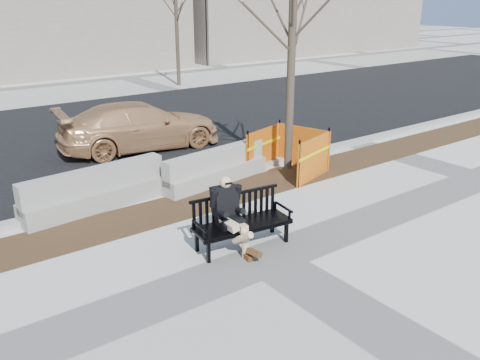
% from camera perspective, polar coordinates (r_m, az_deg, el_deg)
% --- Properties ---
extents(ground, '(120.00, 120.00, 0.00)m').
position_cam_1_polar(ground, '(8.02, 2.97, -8.80)').
color(ground, beige).
rests_on(ground, ground).
extents(mulch_strip, '(40.00, 1.20, 0.02)m').
position_cam_1_polar(mulch_strip, '(9.96, -6.59, -2.94)').
color(mulch_strip, '#47301C').
rests_on(mulch_strip, ground).
extents(asphalt_street, '(60.00, 10.40, 0.01)m').
position_cam_1_polar(asphalt_street, '(15.38, -18.40, 4.42)').
color(asphalt_street, black).
rests_on(asphalt_street, ground).
extents(curb, '(60.00, 0.25, 0.12)m').
position_cam_1_polar(curb, '(10.71, -9.18, -1.06)').
color(curb, '#9E9B93').
rests_on(curb, ground).
extents(bench, '(1.70, 0.80, 0.87)m').
position_cam_1_polar(bench, '(8.38, 0.26, -7.43)').
color(bench, black).
rests_on(bench, ground).
extents(seated_man, '(0.62, 0.92, 1.20)m').
position_cam_1_polar(seated_man, '(8.32, -1.28, -7.66)').
color(seated_man, black).
rests_on(seated_man, ground).
extents(tree_fence, '(2.64, 2.64, 5.29)m').
position_cam_1_polar(tree_fence, '(11.76, 5.34, 0.72)').
color(tree_fence, orange).
rests_on(tree_fence, ground).
extents(sedan, '(4.44, 2.25, 1.24)m').
position_cam_1_polar(sedan, '(13.93, -10.95, 3.51)').
color(sedan, tan).
rests_on(sedan, ground).
extents(jersey_barrier_left, '(2.89, 0.83, 0.82)m').
position_cam_1_polar(jersey_barrier_left, '(10.19, -15.73, -3.07)').
color(jersey_barrier_left, gray).
rests_on(jersey_barrier_left, ground).
extents(jersey_barrier_right, '(2.69, 0.88, 0.76)m').
position_cam_1_polar(jersey_barrier_right, '(11.16, -2.75, -0.29)').
color(jersey_barrier_right, '#9A9790').
rests_on(jersey_barrier_right, ground).
extents(far_tree_right, '(2.19, 2.19, 4.97)m').
position_cam_1_polar(far_tree_right, '(23.84, -6.84, 10.51)').
color(far_tree_right, '#45382C').
rests_on(far_tree_right, ground).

